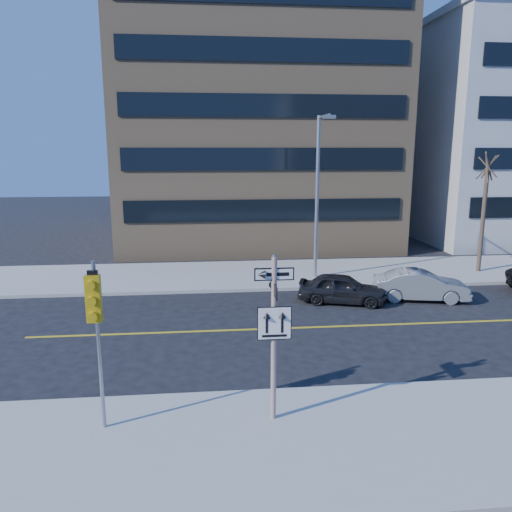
{
  "coord_description": "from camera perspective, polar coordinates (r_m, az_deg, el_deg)",
  "views": [
    {
      "loc": [
        -1.52,
        -13.43,
        6.53
      ],
      "look_at": [
        0.24,
        4.0,
        2.79
      ],
      "focal_mm": 35.0,
      "sensor_mm": 36.0,
      "label": 1
    }
  ],
  "objects": [
    {
      "name": "parked_car_b",
      "position": [
        23.2,
        18.32,
        -3.21
      ],
      "size": [
        2.22,
        4.26,
        1.34
      ],
      "primitive_type": "imported",
      "rotation": [
        0.0,
        0.0,
        1.36
      ],
      "color": "gray",
      "rests_on": "ground"
    },
    {
      "name": "traffic_signal",
      "position": [
        11.59,
        -17.93,
        -6.13
      ],
      "size": [
        0.32,
        0.45,
        4.0
      ],
      "color": "gray",
      "rests_on": "near_sidewalk"
    },
    {
      "name": "parked_car_a",
      "position": [
        21.97,
        9.81,
        -3.67
      ],
      "size": [
        2.55,
        4.06,
        1.29
      ],
      "primitive_type": "imported",
      "rotation": [
        0.0,
        0.0,
        1.28
      ],
      "color": "black",
      "rests_on": "ground"
    },
    {
      "name": "ground",
      "position": [
        15.01,
        0.65,
        -13.73
      ],
      "size": [
        120.0,
        120.0,
        0.0
      ],
      "primitive_type": "plane",
      "color": "black",
      "rests_on": "ground"
    },
    {
      "name": "streetlight_a",
      "position": [
        24.87,
        7.14,
        7.87
      ],
      "size": [
        0.55,
        2.25,
        8.0
      ],
      "color": "gray",
      "rests_on": "far_sidewalk"
    },
    {
      "name": "building_brick",
      "position": [
        38.67,
        -0.56,
        15.71
      ],
      "size": [
        18.0,
        18.0,
        18.0
      ],
      "primitive_type": "cube",
      "color": "tan",
      "rests_on": "ground"
    },
    {
      "name": "sign_pole",
      "position": [
        11.75,
        2.06,
        -8.33
      ],
      "size": [
        0.92,
        0.92,
        4.06
      ],
      "color": "beige",
      "rests_on": "near_sidewalk"
    },
    {
      "name": "street_tree_west",
      "position": [
        28.7,
        24.96,
        8.94
      ],
      "size": [
        1.8,
        1.8,
        6.35
      ],
      "color": "#362A20",
      "rests_on": "far_sidewalk"
    }
  ]
}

